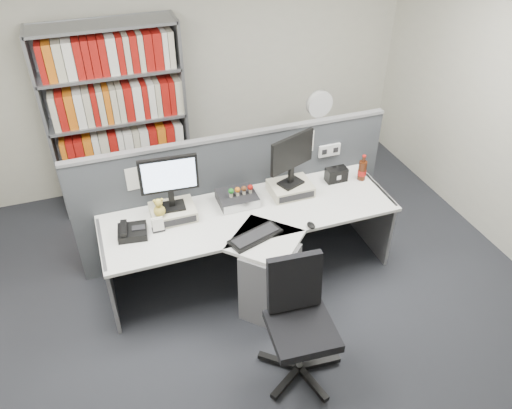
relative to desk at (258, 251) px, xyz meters
name	(u,v)px	position (x,y,z in m)	size (l,w,h in m)	color
ground	(282,335)	(0.00, -0.60, -0.46)	(5.50, 5.50, 0.00)	#2B2D33
room_shell	(290,151)	(0.00, -0.60, 1.33)	(5.04, 5.54, 2.72)	beige
partition	(236,192)	(0.00, 0.65, 0.19)	(3.00, 0.08, 1.27)	#404349
desk	(258,251)	(0.00, 0.00, 0.00)	(2.60, 1.20, 0.72)	white
monitor_riser_left	(173,212)	(-0.65, 0.38, 0.31)	(0.38, 0.31, 0.10)	beige
monitor_riser_right	(290,188)	(0.45, 0.38, 0.31)	(0.38, 0.31, 0.10)	beige
monitor_left	(169,179)	(-0.65, 0.38, 0.66)	(0.49, 0.17, 0.50)	black
monitor_right	(292,156)	(0.45, 0.38, 0.66)	(0.46, 0.22, 0.49)	black
desktop_pc	(237,198)	(-0.06, 0.40, 0.31)	(0.34, 0.30, 0.09)	black
figurines	(241,190)	(-0.03, 0.38, 0.40)	(0.23, 0.05, 0.09)	beige
keyboard	(255,236)	(-0.07, -0.12, 0.28)	(0.49, 0.31, 0.03)	black
mouse	(311,225)	(0.42, -0.15, 0.28)	(0.06, 0.10, 0.04)	black
desk_phone	(132,232)	(-1.02, 0.25, 0.30)	(0.26, 0.24, 0.10)	black
desk_calendar	(158,225)	(-0.81, 0.24, 0.32)	(0.11, 0.08, 0.13)	black
plush_toy	(159,209)	(-0.77, 0.30, 0.44)	(0.10, 0.10, 0.17)	gold
speaker	(336,175)	(0.94, 0.43, 0.33)	(0.20, 0.11, 0.13)	black
cola_bottle	(362,170)	(1.19, 0.37, 0.36)	(0.08, 0.08, 0.26)	#3F190A
shelving_unit	(118,122)	(-0.90, 1.85, 0.52)	(1.41, 0.40, 2.00)	gray
filing_cabinet	(315,160)	(1.20, 1.40, -0.11)	(0.45, 0.61, 0.70)	gray
desk_fan	(319,107)	(1.20, 1.40, 0.56)	(0.30, 0.18, 0.50)	white
office_chair	(299,318)	(0.00, -0.89, 0.07)	(0.64, 0.66, 0.99)	silver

